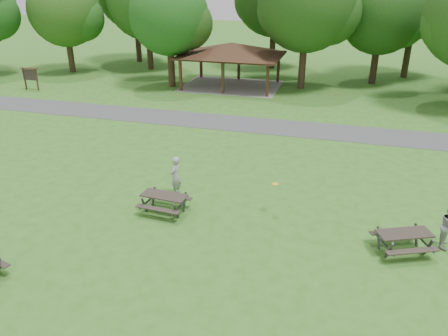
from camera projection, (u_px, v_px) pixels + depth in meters
ground at (170, 238)px, 16.55m from camera, size 160.00×160.00×0.00m
asphalt_path at (251, 125)px, 28.84m from camera, size 120.00×3.20×0.02m
pavilion at (231, 51)px, 37.36m from camera, size 8.60×7.01×3.76m
notice_board at (30, 75)px, 36.79m from camera, size 1.60×0.30×1.88m
tree_row_b at (66, 13)px, 41.84m from camera, size 7.14×6.80×9.28m
tree_row_c at (148, 2)px, 42.81m from camera, size 8.19×7.80×10.67m
tree_row_d at (170, 18)px, 36.18m from camera, size 6.93×6.60×9.27m
tree_row_e at (308, 5)px, 35.22m from camera, size 8.40×8.00×11.02m
tree_row_f at (382, 16)px, 37.19m from camera, size 7.35×7.00×9.55m
picnic_table_middle at (164, 199)px, 18.10m from camera, size 2.01×1.66×0.83m
picnic_table_far at (404, 237)px, 15.49m from camera, size 2.35×2.16×0.83m
frisbee_in_flight at (275, 184)px, 17.69m from camera, size 0.34×0.34×0.02m
frisbee_thrower at (175, 176)px, 19.40m from camera, size 0.47×0.69×1.84m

